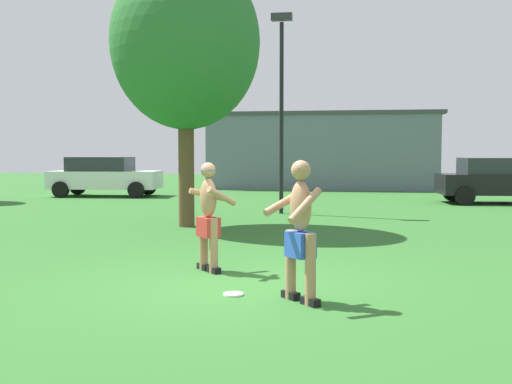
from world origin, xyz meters
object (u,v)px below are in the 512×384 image
frisbee (233,294)px  lamp_post (282,92)px  car_white_mid_lot (104,176)px  car_black_near_post (501,180)px  tree_behind_players (185,43)px  player_in_blue (300,228)px  player_with_cap (209,212)px

frisbee → lamp_post: bearing=93.3°
car_white_mid_lot → car_black_near_post: bearing=-4.1°
frisbee → tree_behind_players: bearing=110.1°
lamp_post → player_in_blue: bearing=-82.1°
player_in_blue → lamp_post: size_ratio=0.30×
car_white_mid_lot → tree_behind_players: bearing=-56.9°
lamp_post → frisbee: bearing=-86.7°
player_in_blue → lamp_post: lamp_post is taller
lamp_post → tree_behind_players: 3.99m
player_in_blue → tree_behind_players: 8.46m
car_white_mid_lot → lamp_post: (7.83, -5.72, 2.68)m
player_with_cap → tree_behind_players: bearing=108.9°
tree_behind_players → car_white_mid_lot: bearing=123.1°
car_white_mid_lot → tree_behind_players: size_ratio=0.69×
player_in_blue → car_white_mid_lot: (-9.27, 16.11, -0.06)m
car_black_near_post → tree_behind_players: size_ratio=0.69×
frisbee → car_white_mid_lot: bearing=117.9°
player_in_blue → car_white_mid_lot: 18.58m
frisbee → lamp_post: 10.77m
frisbee → player_in_blue: bearing=-14.1°
player_with_cap → lamp_post: (0.07, 8.72, 2.61)m
car_black_near_post → lamp_post: 8.92m
frisbee → car_black_near_post: car_black_near_post is taller
player_with_cap → frisbee: bearing=-65.7°
car_white_mid_lot → tree_behind_players: tree_behind_players is taller
car_black_near_post → lamp_post: size_ratio=0.78×
car_white_mid_lot → lamp_post: size_ratio=0.77×
player_in_blue → car_white_mid_lot: player_in_blue is taller
player_with_cap → car_white_mid_lot: player_with_cap is taller
player_with_cap → frisbee: size_ratio=6.47×
car_black_near_post → car_white_mid_lot: (-14.96, 1.08, 0.00)m
car_black_near_post → car_white_mid_lot: 14.99m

